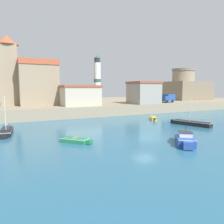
{
  "coord_description": "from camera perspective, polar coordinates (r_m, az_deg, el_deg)",
  "views": [
    {
      "loc": [
        -15.15,
        -21.53,
        6.15
      ],
      "look_at": [
        1.47,
        11.98,
        2.0
      ],
      "focal_mm": 35.0,
      "sensor_mm": 36.0,
      "label": 1
    }
  ],
  "objects": [
    {
      "name": "ground_plane",
      "position": [
        27.03,
        8.58,
        -6.89
      ],
      "size": [
        200.0,
        200.0,
        0.0
      ],
      "primitive_type": "plane",
      "color": "#28607F"
    },
    {
      "name": "quay_seawall",
      "position": [
        63.98,
        -12.61,
        1.66
      ],
      "size": [
        120.0,
        40.0,
        2.23
      ],
      "primitive_type": "cube",
      "color": "gray",
      "rests_on": "ground"
    },
    {
      "name": "dinghy_green_0",
      "position": [
        25.13,
        -9.44,
        -7.26
      ],
      "size": [
        3.16,
        3.36,
        0.59
      ],
      "color": "#237A4C",
      "rests_on": "ground"
    },
    {
      "name": "dinghy_yellow_1",
      "position": [
        42.91,
        10.77,
        -1.59
      ],
      "size": [
        2.48,
        3.52,
        0.66
      ],
      "color": "yellow",
      "rests_on": "ground"
    },
    {
      "name": "sailboat_black_2",
      "position": [
        32.35,
        -25.89,
        -4.54
      ],
      "size": [
        1.93,
        5.78,
        5.09
      ],
      "color": "black",
      "rests_on": "ground"
    },
    {
      "name": "motorboat_blue_3",
      "position": [
        25.35,
        18.55,
        -6.76
      ],
      "size": [
        4.08,
        4.75,
        2.32
      ],
      "color": "#284C9E",
      "rests_on": "ground"
    },
    {
      "name": "sailboat_black_5",
      "position": [
        38.2,
        19.96,
        -2.72
      ],
      "size": [
        3.34,
        6.83,
        4.56
      ],
      "color": "black",
      "rests_on": "ground"
    },
    {
      "name": "church",
      "position": [
        56.71,
        -20.24,
        7.59
      ],
      "size": [
        12.65,
        16.12,
        15.33
      ],
      "color": "gray",
      "rests_on": "quay_seawall"
    },
    {
      "name": "fortress",
      "position": [
        78.93,
        18.04,
        5.87
      ],
      "size": [
        13.88,
        13.88,
        10.35
      ],
      "color": "#796C57",
      "rests_on": "quay_seawall"
    },
    {
      "name": "lighthouse",
      "position": [
        60.36,
        -3.85,
        8.43
      ],
      "size": [
        1.88,
        1.88,
        12.68
      ],
      "color": "silver",
      "rests_on": "quay_seawall"
    },
    {
      "name": "harbor_shed_near_wharf",
      "position": [
        54.84,
        8.27,
        5.04
      ],
      "size": [
        6.7,
        6.66,
        5.46
      ],
      "color": "gray",
      "rests_on": "quay_seawall"
    },
    {
      "name": "harbor_shed_mid_row",
      "position": [
        48.64,
        -8.24,
        4.31
      ],
      "size": [
        8.46,
        5.38,
        4.48
      ],
      "color": "#BCB29E",
      "rests_on": "quay_seawall"
    },
    {
      "name": "truck_on_quay",
      "position": [
        60.74,
        14.29,
        3.58
      ],
      "size": [
        4.66,
        2.99,
        2.2
      ],
      "color": "#234793",
      "rests_on": "quay_seawall"
    }
  ]
}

